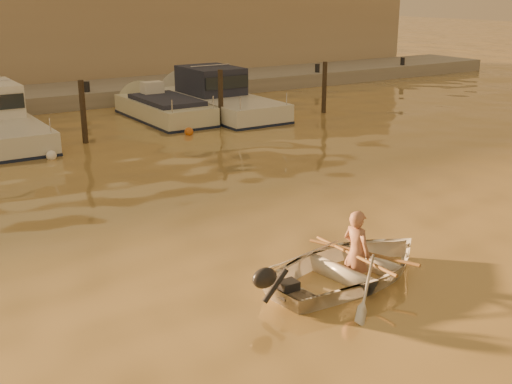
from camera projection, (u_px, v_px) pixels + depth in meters
ground_plane at (401, 319)px, 9.57m from camera, size 160.00×160.00×0.00m
dinghy at (352, 267)px, 10.85m from camera, size 3.63×2.81×0.69m
person at (356, 253)px, 10.84m from camera, size 0.43×0.59×1.50m
outboard_motor at (287, 289)px, 9.91m from camera, size 0.94×0.52×0.70m
oar_port at (362, 252)px, 10.94m from camera, size 0.76×2.00×0.13m
oar_starboard at (354, 255)px, 10.82m from camera, size 0.15×2.10×0.13m
moored_boat_3 at (164, 113)px, 24.18m from camera, size 1.99×5.78×0.95m
moored_boat_4 at (219, 97)px, 25.29m from camera, size 2.45×7.49×1.75m
piling_2 at (83, 115)px, 20.26m from camera, size 0.18×0.18×2.20m
piling_3 at (221, 101)px, 22.83m from camera, size 0.18×0.18×2.20m
piling_4 at (324, 90)px, 25.26m from camera, size 0.18×0.18×2.20m
fender_c at (51, 156)px, 18.56m from camera, size 0.30×0.30×0.30m
fender_d at (189, 132)px, 21.65m from camera, size 0.30×0.30×0.30m
fender_e at (290, 120)px, 23.56m from camera, size 0.30×0.30×0.30m
quay at (30, 103)px, 26.76m from camera, size 52.00×4.00×1.00m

